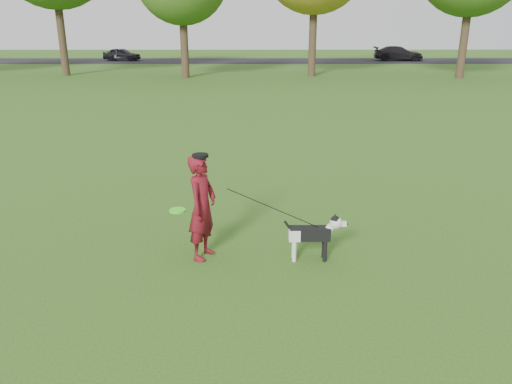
{
  "coord_description": "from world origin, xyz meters",
  "views": [
    {
      "loc": [
        0.21,
        -6.44,
        3.26
      ],
      "look_at": [
        0.25,
        0.35,
        0.95
      ],
      "focal_mm": 35.0,
      "sensor_mm": 36.0,
      "label": 1
    }
  ],
  "objects_px": {
    "car_right": "(398,53)",
    "dog": "(315,232)",
    "man": "(202,207)",
    "car_left": "(122,54)"
  },
  "relations": [
    {
      "from": "dog",
      "to": "car_left",
      "type": "xyz_separation_m",
      "value": [
        -12.65,
        39.9,
        0.16
      ]
    },
    {
      "from": "man",
      "to": "car_left",
      "type": "height_order",
      "value": "man"
    },
    {
      "from": "dog",
      "to": "car_right",
      "type": "relative_size",
      "value": 0.21
    },
    {
      "from": "car_left",
      "to": "car_right",
      "type": "height_order",
      "value": "car_right"
    },
    {
      "from": "car_left",
      "to": "dog",
      "type": "bearing_deg",
      "value": -154.4
    },
    {
      "from": "car_right",
      "to": "dog",
      "type": "bearing_deg",
      "value": 168.69
    },
    {
      "from": "man",
      "to": "car_right",
      "type": "bearing_deg",
      "value": 1.35
    },
    {
      "from": "car_left",
      "to": "car_right",
      "type": "distance_m",
      "value": 24.88
    },
    {
      "from": "dog",
      "to": "car_left",
      "type": "height_order",
      "value": "car_left"
    },
    {
      "from": "man",
      "to": "car_left",
      "type": "distance_m",
      "value": 41.31
    }
  ]
}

